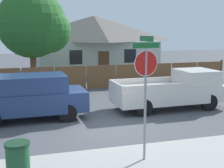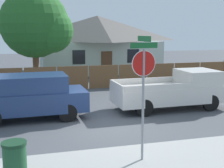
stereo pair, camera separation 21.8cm
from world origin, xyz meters
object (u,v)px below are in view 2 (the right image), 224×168
Objects in this scene: oak_tree at (38,25)px; red_suv at (29,95)px; trash_bin at (15,162)px; house at (98,43)px; orange_pickup at (175,90)px; stop_sign at (143,78)px.

red_suv is (-0.77, -7.42, -2.98)m from oak_tree.
red_suv reaches higher than trash_bin.
orange_pickup is at bearing -88.10° from house.
house is 15.67m from red_suv.
red_suv is 0.88× the size of orange_pickup.
oak_tree is at bearing 84.83° from trash_bin.
orange_pickup is 1.51× the size of stop_sign.
oak_tree is at bearing 82.99° from red_suv.
oak_tree is 1.33× the size of red_suv.
oak_tree is 1.18× the size of orange_pickup.
oak_tree is 9.97m from orange_pickup.
orange_pickup reaches higher than trash_bin.
house is 3.06× the size of stop_sign.
oak_tree is 6.12× the size of trash_bin.
house is at bearing 65.55° from red_suv.
oak_tree is (-5.41, -6.90, 1.42)m from house.
trash_bin is at bearing -95.31° from red_suv.
orange_pickup is (0.48, -14.31, -1.68)m from house.
oak_tree is at bearing 94.25° from stop_sign.
house is 2.29× the size of red_suv.
trash_bin is at bearing -108.31° from house.
orange_pickup is (5.89, -7.42, -3.11)m from oak_tree.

